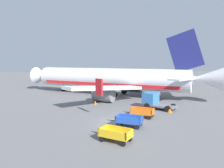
{
  "coord_description": "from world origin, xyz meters",
  "views": [
    {
      "loc": [
        -3.68,
        -21.59,
        6.37
      ],
      "look_at": [
        0.94,
        11.43,
        2.8
      ],
      "focal_mm": 34.61,
      "sensor_mm": 36.0,
      "label": 1
    }
  ],
  "objects": [
    {
      "name": "baggage_cart_third_in_row",
      "position": [
        3.01,
        1.57,
        0.6
      ],
      "size": [
        3.39,
        2.54,
        1.07
      ],
      "color": "orange",
      "rests_on": "ground"
    },
    {
      "name": "traffic_cone_near_plane",
      "position": [
        7.05,
        3.39,
        0.37
      ],
      "size": [
        0.56,
        0.56,
        0.74
      ],
      "primitive_type": "cone",
      "color": "orange",
      "rests_on": "ground"
    },
    {
      "name": "ground_plane",
      "position": [
        0.0,
        0.0,
        0.0
      ],
      "size": [
        220.0,
        220.0,
        0.0
      ],
      "primitive_type": "plane",
      "color": "slate"
    },
    {
      "name": "traffic_cone_by_carts",
      "position": [
        -1.78,
        9.8,
        0.3
      ],
      "size": [
        0.45,
        0.45,
        0.59
      ],
      "primitive_type": "cone",
      "color": "orange",
      "rests_on": "ground"
    },
    {
      "name": "baggage_cart_second_in_row",
      "position": [
        0.8,
        -1.58,
        0.6
      ],
      "size": [
        3.46,
        2.44,
        1.07
      ],
      "color": "#234CB2",
      "rests_on": "ground"
    },
    {
      "name": "service_truck_beside_carts",
      "position": [
        5.85,
        5.94,
        1.1
      ],
      "size": [
        4.4,
        4.47,
        2.1
      ],
      "color": "slate",
      "rests_on": "ground"
    },
    {
      "name": "airplane",
      "position": [
        1.92,
        17.97,
        3.05
      ],
      "size": [
        32.93,
        28.32,
        11.34
      ],
      "color": "silver",
      "rests_on": "ground"
    },
    {
      "name": "traffic_cone_mid_apron",
      "position": [
        5.88,
        9.34,
        0.35
      ],
      "size": [
        0.54,
        0.54,
        0.71
      ],
      "primitive_type": "cone",
      "color": "orange",
      "rests_on": "ground"
    },
    {
      "name": "baggage_cart_nearest",
      "position": [
        -1.12,
        -5.27,
        0.6
      ],
      "size": [
        3.25,
        2.77,
        1.07
      ],
      "color": "gold",
      "rests_on": "ground"
    }
  ]
}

